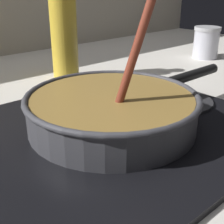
# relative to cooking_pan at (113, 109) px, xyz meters

# --- Properties ---
(ground) EXTENTS (2.40, 1.60, 0.04)m
(ground) POSITION_rel_cooking_pan_xyz_m (-0.05, -0.05, -0.07)
(ground) COLOR beige
(hob_plate) EXTENTS (0.56, 0.48, 0.01)m
(hob_plate) POSITION_rel_cooking_pan_xyz_m (-0.00, 0.00, -0.04)
(hob_plate) COLOR black
(hob_plate) RESTS_ON ground
(burner_ring) EXTENTS (0.19, 0.19, 0.01)m
(burner_ring) POSITION_rel_cooking_pan_xyz_m (-0.00, 0.00, -0.03)
(burner_ring) COLOR #592D0C
(burner_ring) RESTS_ON hob_plate
(spare_burner) EXTENTS (0.16, 0.16, 0.01)m
(spare_burner) POSITION_rel_cooking_pan_xyz_m (0.19, 0.00, -0.03)
(spare_burner) COLOR #262628
(spare_burner) RESTS_ON hob_plate
(cooking_pan) EXTENTS (0.48, 0.31, 0.31)m
(cooking_pan) POSITION_rel_cooking_pan_xyz_m (0.00, 0.00, 0.00)
(cooking_pan) COLOR #38383D
(cooking_pan) RESTS_ON hob_plate
(sauce_bottle) EXTENTS (0.07, 0.07, 0.28)m
(sauce_bottle) POSITION_rel_cooking_pan_xyz_m (0.12, 0.34, 0.07)
(sauce_bottle) COLOR gold
(sauce_bottle) RESTS_ON ground
(condiment_jar) EXTENTS (0.09, 0.09, 0.11)m
(condiment_jar) POSITION_rel_cooking_pan_xyz_m (0.63, 0.22, 0.01)
(condiment_jar) COLOR silver
(condiment_jar) RESTS_ON ground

